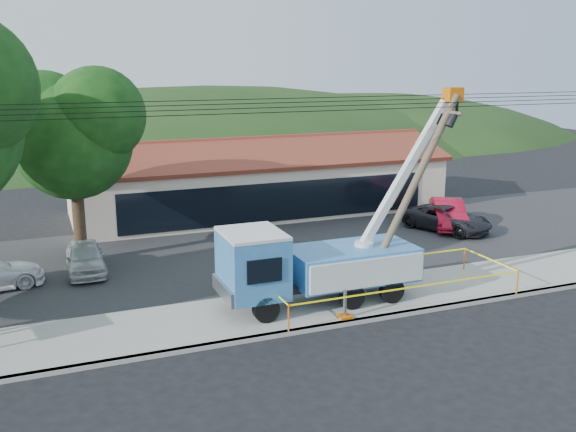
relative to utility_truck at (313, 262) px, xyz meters
The scene contains 14 objects.
ground 4.61m from the utility_truck, 100.26° to the right, with size 120.00×120.00×0.00m, color black.
curb 2.79m from the utility_truck, 109.89° to the right, with size 60.00×0.25×0.15m, color gray.
sidewalk 1.85m from the utility_truck, 165.16° to the right, with size 60.00×4.00×0.15m, color gray.
parking_lot 8.02m from the utility_truck, 95.57° to the left, with size 60.00×12.00×0.10m, color #28282B.
strip_mall 16.11m from the utility_truck, 78.40° to the left, with size 22.50×8.53×4.67m.
tree_lot 12.55m from the utility_truck, 131.41° to the left, with size 6.30×5.60×8.94m.
hill_center 51.66m from the utility_truck, 79.69° to the left, with size 89.60×64.00×32.00m, color #1B3312.
hill_east 58.64m from the utility_truck, 60.08° to the left, with size 72.80×52.00×26.00m, color #1B3312.
utility_truck is the anchor object (origin of this frame).
leaning_pole 4.76m from the utility_truck, ahead, with size 4.22×1.63×7.86m.
caution_tape 3.14m from the utility_truck, ahead, with size 9.77×3.43×0.99m.
car_silver 10.63m from the utility_truck, 137.40° to the left, with size 1.61×3.99×1.36m, color silver.
car_red 14.17m from the utility_truck, 33.83° to the left, with size 1.62×4.65×1.53m, color #A81029.
car_dark 13.39m from the utility_truck, 32.75° to the left, with size 2.26×4.90×1.36m, color black.
Camera 1 is at (-8.66, -16.80, 9.14)m, focal length 40.00 mm.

